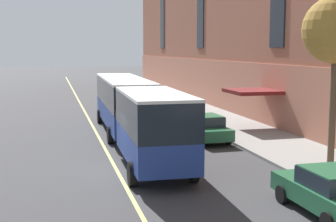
{
  "coord_description": "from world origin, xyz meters",
  "views": [
    {
      "loc": [
        -3.29,
        -20.42,
        5.4
      ],
      "look_at": [
        3.27,
        5.92,
        1.8
      ],
      "focal_mm": 50.0,
      "sensor_mm": 36.0,
      "label": 1
    }
  ],
  "objects_px": {
    "city_bus": "(132,108)",
    "street_tree_mid_block": "(336,31)",
    "parked_car_green_3": "(329,192)",
    "parked_car_black_4": "(156,103)",
    "parked_car_green_1": "(205,128)",
    "parked_car_green_2": "(138,93)"
  },
  "relations": [
    {
      "from": "parked_car_green_2",
      "to": "parked_car_green_3",
      "type": "relative_size",
      "value": 1.0
    },
    {
      "from": "parked_car_green_1",
      "to": "parked_car_black_4",
      "type": "relative_size",
      "value": 1.01
    },
    {
      "from": "city_bus",
      "to": "parked_car_green_2",
      "type": "bearing_deg",
      "value": 78.96
    },
    {
      "from": "city_bus",
      "to": "street_tree_mid_block",
      "type": "height_order",
      "value": "street_tree_mid_block"
    },
    {
      "from": "city_bus",
      "to": "parked_car_green_1",
      "type": "xyz_separation_m",
      "value": [
        4.33,
        -0.22,
        -1.28
      ]
    },
    {
      "from": "city_bus",
      "to": "parked_car_green_2",
      "type": "height_order",
      "value": "city_bus"
    },
    {
      "from": "city_bus",
      "to": "parked_car_green_1",
      "type": "relative_size",
      "value": 4.13
    },
    {
      "from": "city_bus",
      "to": "street_tree_mid_block",
      "type": "xyz_separation_m",
      "value": [
        7.97,
        -7.53,
        4.14
      ]
    },
    {
      "from": "parked_car_green_2",
      "to": "street_tree_mid_block",
      "type": "relative_size",
      "value": 0.6
    },
    {
      "from": "parked_car_green_2",
      "to": "parked_car_green_3",
      "type": "height_order",
      "value": "same"
    },
    {
      "from": "parked_car_green_2",
      "to": "parked_car_green_3",
      "type": "xyz_separation_m",
      "value": [
        -0.13,
        -35.54,
        -0.0
      ]
    },
    {
      "from": "parked_car_black_4",
      "to": "street_tree_mid_block",
      "type": "height_order",
      "value": "street_tree_mid_block"
    },
    {
      "from": "parked_car_green_1",
      "to": "parked_car_green_3",
      "type": "distance_m",
      "value": 12.91
    },
    {
      "from": "parked_car_green_3",
      "to": "parked_car_black_4",
      "type": "xyz_separation_m",
      "value": [
        0.06,
        26.12,
        0.0
      ]
    },
    {
      "from": "parked_car_green_1",
      "to": "city_bus",
      "type": "bearing_deg",
      "value": 177.14
    },
    {
      "from": "parked_car_green_3",
      "to": "parked_car_black_4",
      "type": "relative_size",
      "value": 0.96
    },
    {
      "from": "city_bus",
      "to": "parked_car_black_4",
      "type": "relative_size",
      "value": 4.19
    },
    {
      "from": "parked_car_green_1",
      "to": "parked_car_black_4",
      "type": "height_order",
      "value": "same"
    },
    {
      "from": "parked_car_green_3",
      "to": "street_tree_mid_block",
      "type": "relative_size",
      "value": 0.6
    },
    {
      "from": "city_bus",
      "to": "parked_car_green_2",
      "type": "xyz_separation_m",
      "value": [
        4.37,
        22.41,
        -1.28
      ]
    },
    {
      "from": "city_bus",
      "to": "parked_car_green_3",
      "type": "relative_size",
      "value": 4.38
    },
    {
      "from": "street_tree_mid_block",
      "to": "parked_car_green_3",
      "type": "bearing_deg",
      "value": -123.67
    }
  ]
}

